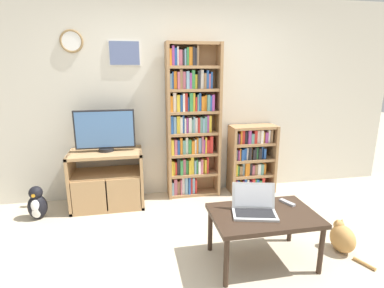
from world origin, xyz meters
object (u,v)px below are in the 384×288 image
object	(u,v)px
bookshelf_tall	(191,123)
remote_near_laptop	(287,203)
coffee_table	(264,219)
bookshelf_short	(250,159)
laptop	(254,206)
penguin_figurine	(37,204)
cat	(342,238)
television	(105,131)
tv_stand	(107,179)

from	to	relation	value
bookshelf_tall	remote_near_laptop	xyz separation A→B (m)	(0.64, -1.45, -0.52)
coffee_table	bookshelf_short	bearing A→B (deg)	72.38
bookshelf_tall	bookshelf_short	world-z (taller)	bookshelf_tall
laptop	remote_near_laptop	world-z (taller)	laptop
bookshelf_tall	penguin_figurine	bearing A→B (deg)	-169.48
bookshelf_tall	bookshelf_short	xyz separation A→B (m)	(0.84, -0.03, -0.54)
coffee_table	cat	size ratio (longest dim) A/B	1.96
television	laptop	size ratio (longest dim) A/B	1.66
tv_stand	coffee_table	distance (m)	2.03
bookshelf_tall	remote_near_laptop	world-z (taller)	bookshelf_tall
bookshelf_tall	laptop	bearing A→B (deg)	-80.59
remote_near_laptop	bookshelf_short	bearing A→B (deg)	59.50
television	bookshelf_tall	world-z (taller)	bookshelf_tall
coffee_table	laptop	distance (m)	0.14
tv_stand	remote_near_laptop	xyz separation A→B (m)	(1.74, -1.29, 0.13)
television	bookshelf_short	size ratio (longest dim) A/B	0.75
laptop	cat	world-z (taller)	laptop
bookshelf_tall	remote_near_laptop	distance (m)	1.67
laptop	penguin_figurine	bearing A→B (deg)	164.46
tv_stand	television	distance (m)	0.61
television	tv_stand	bearing A→B (deg)	-109.88
remote_near_laptop	laptop	bearing A→B (deg)	174.25
coffee_table	tv_stand	bearing A→B (deg)	135.28
remote_near_laptop	penguin_figurine	world-z (taller)	remote_near_laptop
bookshelf_short	cat	size ratio (longest dim) A/B	2.02
bookshelf_short	coffee_table	bearing A→B (deg)	-107.62
remote_near_laptop	bookshelf_tall	bearing A→B (deg)	91.30
tv_stand	television	bearing A→B (deg)	70.12
tv_stand	television	size ratio (longest dim) A/B	1.24
tv_stand	penguin_figurine	xyz separation A→B (m)	(-0.79, -0.18, -0.18)
tv_stand	bookshelf_short	bearing A→B (deg)	4.07
cat	television	bearing A→B (deg)	147.71
bookshelf_short	remote_near_laptop	distance (m)	1.44
television	remote_near_laptop	bearing A→B (deg)	-37.44
remote_near_laptop	tv_stand	bearing A→B (deg)	121.00
bookshelf_short	laptop	bearing A→B (deg)	-110.68
television	penguin_figurine	distance (m)	1.14
coffee_table	penguin_figurine	bearing A→B (deg)	150.82
bookshelf_short	coffee_table	world-z (taller)	bookshelf_short
tv_stand	laptop	xyz separation A→B (m)	(1.36, -1.40, 0.18)
laptop	coffee_table	bearing A→B (deg)	-3.32
bookshelf_short	penguin_figurine	world-z (taller)	bookshelf_short
bookshelf_tall	laptop	xyz separation A→B (m)	(0.26, -1.57, -0.47)
remote_near_laptop	cat	bearing A→B (deg)	-37.11
coffee_table	remote_near_laptop	world-z (taller)	remote_near_laptop
penguin_figurine	laptop	bearing A→B (deg)	-29.60
bookshelf_short	penguin_figurine	distance (m)	2.76
laptop	remote_near_laptop	xyz separation A→B (m)	(0.38, 0.11, -0.05)
coffee_table	remote_near_laptop	xyz separation A→B (m)	(0.30, 0.14, 0.06)
remote_near_laptop	cat	xyz separation A→B (m)	(0.53, -0.14, -0.35)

